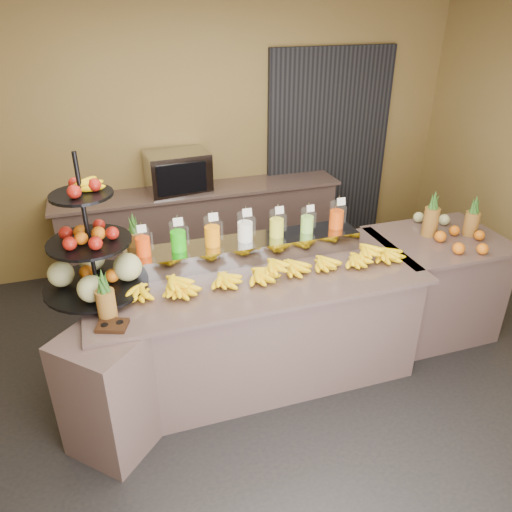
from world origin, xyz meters
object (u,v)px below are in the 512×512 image
right_fruit_pile (456,232)px  fruit_stand (100,259)px  pitcher_tray (245,249)px  banana_heap (273,267)px  condiment_caddy (112,326)px  oven_warmer (178,172)px

right_fruit_pile → fruit_stand: bearing=178.5°
pitcher_tray → right_fruit_pile: (1.79, -0.25, 0.00)m
right_fruit_pile → banana_heap: bearing=-177.1°
banana_heap → fruit_stand: (-1.20, 0.16, 0.18)m
condiment_caddy → right_fruit_pile: right_fruit_pile is taller
pitcher_tray → fruit_stand: (-1.08, -0.17, 0.18)m
fruit_stand → oven_warmer: fruit_stand is taller
condiment_caddy → oven_warmer: size_ratio=0.29×
fruit_stand → condiment_caddy: size_ratio=5.42×
right_fruit_pile → oven_warmer: (-2.01, 1.92, 0.13)m
pitcher_tray → right_fruit_pile: size_ratio=3.93×
banana_heap → condiment_caddy: bearing=-165.5°
banana_heap → oven_warmer: size_ratio=3.40×
banana_heap → oven_warmer: bearing=99.7°
pitcher_tray → fruit_stand: fruit_stand is taller
pitcher_tray → banana_heap: banana_heap is taller
condiment_caddy → fruit_stand: bearing=92.1°
pitcher_tray → right_fruit_pile: bearing=-7.8°
pitcher_tray → banana_heap: size_ratio=0.86×
banana_heap → right_fruit_pile: bearing=2.9°
fruit_stand → right_fruit_pile: 2.88m
fruit_stand → right_fruit_pile: (2.87, -0.07, -0.17)m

